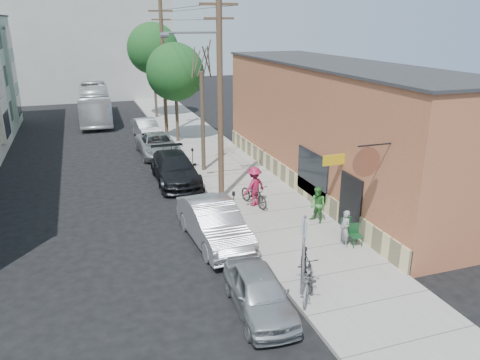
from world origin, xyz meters
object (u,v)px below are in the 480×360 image
object	(u,v)px
parking_meter_near	(234,200)
tree_bare	(203,122)
sign_post	(303,249)
car_3	(158,145)
bus	(95,104)
utility_pole_near	(219,93)
patron_green	(318,205)
parking_meter_far	(193,155)
car_2	(175,168)
car_4	(146,129)
parked_bike_b	(309,281)
parked_bike_a	(307,268)
patio_chair_b	(356,235)
patio_chair_a	(348,229)
tree_leafy_mid	(175,72)
patron_grey	(345,229)
car_1	(214,223)
cyclist	(254,186)
tree_leafy_far	(153,49)
car_0	(259,292)

from	to	relation	value
parking_meter_near	tree_bare	distance (m)	7.76
sign_post	tree_bare	world-z (taller)	tree_bare
car_3	bus	world-z (taller)	bus
utility_pole_near	patron_green	distance (m)	6.97
patron_green	parking_meter_far	bearing A→B (deg)	176.64
car_2	car_4	world-z (taller)	car_2
parked_bike_b	car_2	xyz separation A→B (m)	(-1.74, 13.07, 0.12)
parked_bike_a	car_3	distance (m)	18.37
utility_pole_near	parked_bike_b	size ratio (longest dim) A/B	4.92
parking_meter_near	patio_chair_b	bearing A→B (deg)	-49.12
patio_chair_a	parked_bike_a	bearing A→B (deg)	-140.11
tree_leafy_mid	car_2	distance (m)	10.11
tree_leafy_mid	car_4	size ratio (longest dim) A/B	1.61
patron_grey	car_1	size ratio (longest dim) A/B	0.29
patio_chair_a	patio_chair_b	distance (m)	0.62
parked_bike_a	car_2	bearing A→B (deg)	115.13
parking_meter_far	patio_chair_b	world-z (taller)	parking_meter_far
sign_post	parked_bike_b	distance (m)	1.17
car_2	patio_chair_a	bearing A→B (deg)	-60.92
patron_green	car_4	bearing A→B (deg)	171.66
parking_meter_near	tree_bare	world-z (taller)	tree_bare
cyclist	parking_meter_near	bearing A→B (deg)	14.49
cyclist	car_2	size ratio (longest dim) A/B	0.35
parking_meter_near	cyclist	xyz separation A→B (m)	(1.39, 1.09, 0.14)
parked_bike_b	bus	xyz separation A→B (m)	(-5.15, 32.57, 0.86)
cyclist	parked_bike_a	distance (m)	7.32
parking_meter_far	patio_chair_a	bearing A→B (deg)	-72.17
sign_post	parked_bike_b	size ratio (longest dim) A/B	1.38
utility_pole_near	car_3	bearing A→B (deg)	99.53
utility_pole_near	tree_leafy_mid	xyz separation A→B (m)	(0.41, 12.45, -0.22)
sign_post	patron_grey	size ratio (longest dim) A/B	1.88
parking_meter_near	patron_green	distance (m)	3.75
car_3	patio_chair_a	bearing A→B (deg)	-72.66
utility_pole_near	parked_bike_a	bearing A→B (deg)	-87.19
tree_leafy_far	car_4	xyz separation A→B (m)	(-2.00, -7.41, -5.58)
parking_meter_far	tree_leafy_far	distance (m)	17.68
car_1	tree_bare	bearing A→B (deg)	74.33
car_3	car_4	bearing A→B (deg)	89.08
car_0	bus	world-z (taller)	bus
utility_pole_near	bus	world-z (taller)	utility_pole_near
parked_bike_a	parked_bike_b	world-z (taller)	parked_bike_a
tree_leafy_mid	car_4	distance (m)	5.43
parking_meter_far	bus	xyz separation A→B (m)	(-4.87, 17.69, 0.56)
tree_leafy_far	parking_meter_far	bearing A→B (deg)	-91.87
car_2	tree_leafy_mid	bearing A→B (deg)	78.54
tree_bare	patio_chair_b	distance (m)	12.38
patio_chair_a	car_3	bearing A→B (deg)	109.38
tree_bare	tree_leafy_mid	world-z (taller)	tree_leafy_mid
parked_bike_a	parking_meter_near	bearing A→B (deg)	111.11
patio_chair_b	parked_bike_a	bearing A→B (deg)	-139.97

